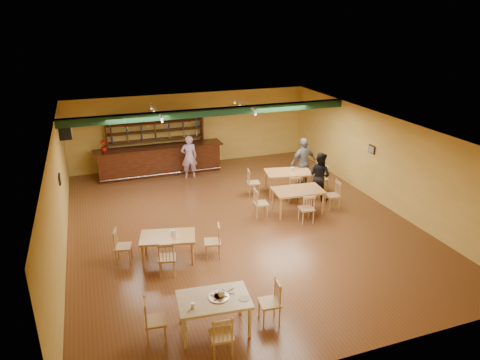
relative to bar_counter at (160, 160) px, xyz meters
name	(u,v)px	position (x,y,z in m)	size (l,w,h in m)	color
floor	(239,222)	(1.53, -5.15, -0.56)	(12.00, 12.00, 0.00)	brown
ceiling_beam	(212,112)	(1.53, -2.35, 2.31)	(10.00, 0.30, 0.25)	black
track_rail_left	(156,110)	(-0.27, -1.75, 2.38)	(0.05, 2.50, 0.05)	white
track_rail_right	(244,104)	(2.93, -1.75, 2.38)	(0.05, 2.50, 0.05)	white
ac_unit	(65,129)	(-3.27, -0.95, 1.79)	(0.34, 0.70, 0.48)	white
picture_left	(60,179)	(-3.44, -4.15, 1.14)	(0.04, 0.34, 0.28)	black
picture_right	(372,149)	(6.50, -4.65, 1.14)	(0.04, 0.34, 0.28)	black
bar_counter	(160,160)	(0.00, 0.00, 0.00)	(5.03, 0.85, 1.13)	black
back_bar_hutch	(156,142)	(0.00, 0.63, 0.57)	(3.89, 0.40, 2.28)	black
poinsettia	(104,146)	(-2.07, 0.00, 0.79)	(0.25, 0.25, 0.44)	#A3160F
dining_table_b	(288,182)	(3.96, -3.49, -0.17)	(1.60, 0.96, 0.80)	#B07B3E
dining_table_c	(168,248)	(-0.91, -6.58, -0.22)	(1.40, 0.84, 0.70)	#B07B3E
dining_table_d	(297,201)	(3.55, -5.08, -0.17)	(1.57, 0.94, 0.79)	#B07B3E
near_table	(214,314)	(-0.55, -9.59, -0.18)	(1.43, 0.92, 0.77)	#C7B686
pizza_tray	(219,297)	(-0.45, -9.59, 0.21)	(0.40, 0.40, 0.01)	silver
parmesan_shaker	(193,306)	(-1.01, -9.75, 0.26)	(0.07, 0.07, 0.11)	#EAE5C6
napkin_stack	(228,288)	(-0.19, -9.39, 0.22)	(0.20, 0.15, 0.03)	white
pizza_server	(225,294)	(-0.30, -9.54, 0.22)	(0.32, 0.09, 0.00)	silver
side_plate	(244,298)	(0.01, -9.80, 0.21)	(0.22, 0.22, 0.01)	white
patron_bar	(189,157)	(1.01, -0.83, 0.28)	(0.62, 0.41, 1.70)	#9852B3
patron_right_a	(320,176)	(4.76, -4.29, 0.26)	(0.81, 0.63, 1.66)	black
patron_right_b	(303,163)	(4.75, -3.08, 0.35)	(1.08, 0.45, 1.84)	slate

